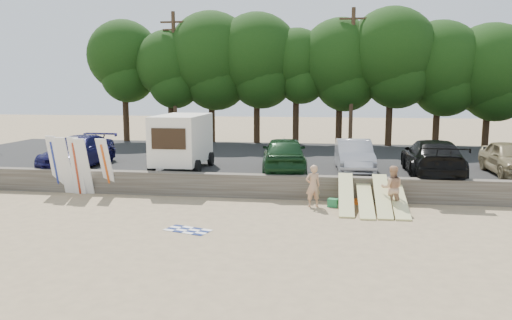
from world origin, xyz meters
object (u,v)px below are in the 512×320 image
(car_0, at_px, (78,152))
(car_3, at_px, (432,158))
(beachgoer_b, at_px, (392,188))
(car_2, at_px, (354,156))
(beachgoer_a, at_px, (313,186))
(cooler, at_px, (333,203))
(car_1, at_px, (284,154))
(box_trailer, at_px, (182,139))
(car_4, at_px, (510,158))

(car_0, relative_size, car_3, 0.93)
(beachgoer_b, bearing_deg, car_2, -74.43)
(car_2, relative_size, beachgoer_a, 2.72)
(cooler, bearing_deg, car_1, 139.09)
(car_2, distance_m, beachgoer_a, 4.83)
(box_trailer, distance_m, car_1, 4.97)
(car_1, relative_size, cooler, 13.10)
(car_0, xyz_separation_m, car_4, (20.52, 0.74, -0.01))
(car_2, bearing_deg, car_4, -2.00)
(car_3, bearing_deg, car_4, -166.41)
(car_1, height_order, beachgoer_b, car_1)
(car_0, distance_m, car_2, 13.57)
(box_trailer, xyz_separation_m, car_0, (-5.38, 0.01, -0.71))
(car_1, relative_size, car_3, 0.88)
(car_4, xyz_separation_m, cooler, (-7.94, -4.46, -1.30))
(beachgoer_b, height_order, cooler, beachgoer_b)
(car_0, distance_m, car_1, 10.31)
(box_trailer, xyz_separation_m, car_4, (15.14, 0.75, -0.72))
(box_trailer, distance_m, beachgoer_a, 7.58)
(car_0, xyz_separation_m, car_3, (16.99, 0.00, 0.05))
(car_4, bearing_deg, car_0, -177.92)
(car_4, height_order, beachgoer_a, car_4)
(box_trailer, relative_size, car_2, 0.93)
(car_2, relative_size, car_3, 0.80)
(cooler, bearing_deg, car_2, 94.71)
(car_4, relative_size, beachgoer_b, 2.59)
(car_1, xyz_separation_m, cooler, (2.27, -3.66, -1.39))
(car_3, xyz_separation_m, beachgoer_b, (-2.21, -3.97, -0.66))
(car_4, xyz_separation_m, beachgoer_b, (-5.74, -4.70, -0.60))
(car_1, relative_size, beachgoer_b, 2.89)
(beachgoer_b, bearing_deg, cooler, -5.51)
(car_2, bearing_deg, beachgoer_b, -77.98)
(car_2, bearing_deg, car_0, 179.82)
(box_trailer, relative_size, car_4, 0.94)
(car_1, xyz_separation_m, car_3, (6.67, 0.07, -0.03))
(car_3, height_order, beachgoer_a, car_3)
(car_3, bearing_deg, car_0, 1.92)
(car_3, bearing_deg, cooler, 42.16)
(car_2, relative_size, car_4, 1.01)
(car_3, relative_size, beachgoer_b, 3.28)
(box_trailer, distance_m, car_4, 15.17)
(car_0, bearing_deg, car_3, 0.78)
(car_1, relative_size, car_2, 1.10)
(box_trailer, distance_m, car_3, 11.62)
(car_4, xyz_separation_m, beachgoer_a, (-8.73, -4.56, -0.63))
(car_3, xyz_separation_m, beachgoer_a, (-5.20, -3.83, -0.69))
(car_2, xyz_separation_m, cooler, (-0.97, -4.36, -1.29))
(beachgoer_b, bearing_deg, car_4, -140.01)
(car_0, height_order, car_3, car_3)
(box_trailer, height_order, beachgoer_b, box_trailer)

